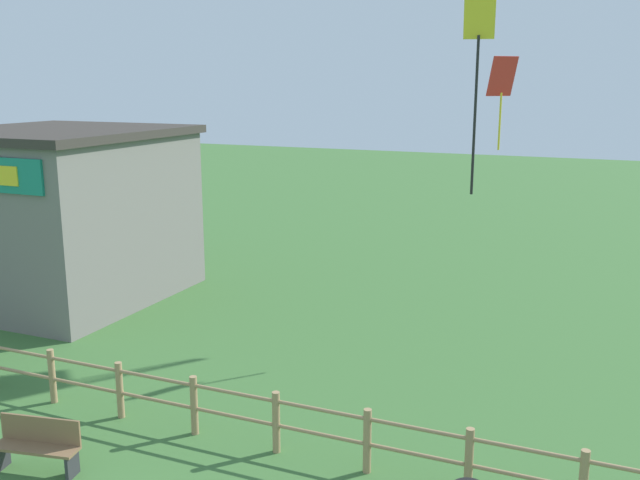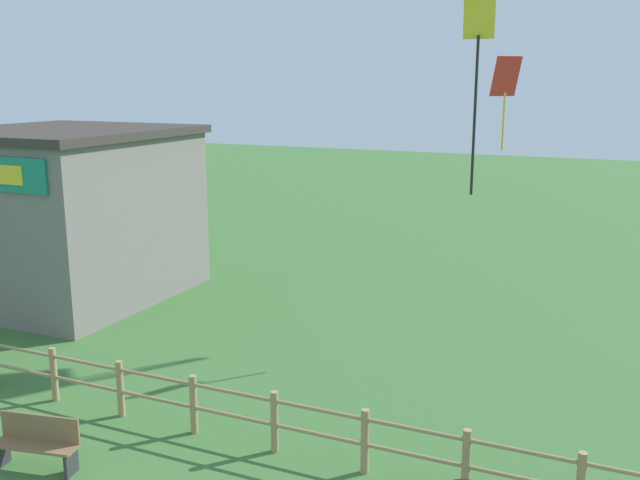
{
  "view_description": "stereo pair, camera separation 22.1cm",
  "coord_description": "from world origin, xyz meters",
  "px_view_note": "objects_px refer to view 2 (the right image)",
  "views": [
    {
      "loc": [
        5.33,
        -5.02,
        6.57
      ],
      "look_at": [
        0.0,
        7.45,
        3.52
      ],
      "focal_mm": 40.0,
      "sensor_mm": 36.0,
      "label": 1
    },
    {
      "loc": [
        5.54,
        -4.94,
        6.57
      ],
      "look_at": [
        0.0,
        7.45,
        3.52
      ],
      "focal_mm": 40.0,
      "sensor_mm": 36.0,
      "label": 2
    }
  ],
  "objects_px": {
    "park_bench_near_fence": "(37,441)",
    "kite_yellow_diamond": "(477,65)",
    "kite_red_diamond": "(505,86)",
    "seaside_building": "(66,213)"
  },
  "relations": [
    {
      "from": "kite_red_diamond",
      "to": "seaside_building",
      "type": "bearing_deg",
      "value": -172.06
    },
    {
      "from": "park_bench_near_fence",
      "to": "kite_yellow_diamond",
      "type": "height_order",
      "value": "kite_yellow_diamond"
    },
    {
      "from": "kite_yellow_diamond",
      "to": "kite_red_diamond",
      "type": "bearing_deg",
      "value": 94.64
    },
    {
      "from": "park_bench_near_fence",
      "to": "seaside_building",
      "type": "bearing_deg",
      "value": 129.89
    },
    {
      "from": "seaside_building",
      "to": "kite_yellow_diamond",
      "type": "bearing_deg",
      "value": -15.81
    },
    {
      "from": "kite_red_diamond",
      "to": "kite_yellow_diamond",
      "type": "bearing_deg",
      "value": -85.36
    },
    {
      "from": "kite_yellow_diamond",
      "to": "kite_red_diamond",
      "type": "distance_m",
      "value": 5.54
    },
    {
      "from": "kite_yellow_diamond",
      "to": "kite_red_diamond",
      "type": "relative_size",
      "value": 1.5
    },
    {
      "from": "seaside_building",
      "to": "kite_red_diamond",
      "type": "relative_size",
      "value": 2.92
    },
    {
      "from": "park_bench_near_fence",
      "to": "kite_red_diamond",
      "type": "bearing_deg",
      "value": 59.5
    }
  ]
}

